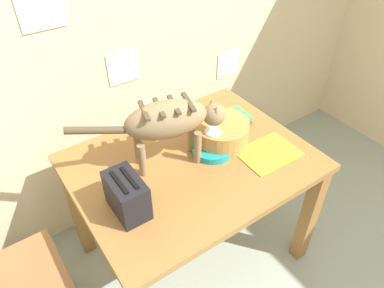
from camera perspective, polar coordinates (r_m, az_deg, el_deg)
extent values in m
cube|color=beige|center=(1.91, -14.59, 18.39)|extent=(4.56, 0.10, 2.50)
cube|color=white|center=(1.75, -22.95, 19.34)|extent=(0.20, 0.01, 0.20)
cube|color=white|center=(1.99, -10.85, 11.81)|extent=(0.18, 0.01, 0.18)
cube|color=white|center=(2.43, 5.70, 12.47)|extent=(0.17, 0.01, 0.17)
cube|color=olive|center=(1.74, 0.00, -2.98)|extent=(1.12, 0.86, 0.03)
cube|color=brown|center=(1.78, 0.00, -4.23)|extent=(1.04, 0.78, 0.07)
cube|color=olive|center=(2.10, 18.03, -10.75)|extent=(0.07, 0.07, 0.71)
cube|color=olive|center=(2.13, -17.73, -9.80)|extent=(0.07, 0.07, 0.71)
cube|color=olive|center=(2.45, 4.78, 0.19)|extent=(0.07, 0.07, 0.71)
ellipsoid|color=olive|center=(1.57, -4.10, 3.88)|extent=(0.40, 0.25, 0.18)
cube|color=#4A3D29|center=(1.52, -7.63, 5.28)|extent=(0.06, 0.15, 0.01)
cube|color=#4A3D29|center=(1.53, -5.23, 5.77)|extent=(0.06, 0.15, 0.01)
cube|color=#4A3D29|center=(1.54, -2.87, 6.24)|extent=(0.06, 0.15, 0.01)
cube|color=#4A3D29|center=(1.56, -0.55, 6.68)|extent=(0.06, 0.15, 0.01)
cylinder|color=olive|center=(1.73, -0.09, 1.20)|extent=(0.04, 0.04, 0.17)
cylinder|color=olive|center=(1.67, 0.90, -0.54)|extent=(0.04, 0.04, 0.17)
cylinder|color=olive|center=(1.69, -8.55, -0.66)|extent=(0.04, 0.04, 0.17)
cylinder|color=olive|center=(1.62, -7.87, -2.53)|extent=(0.04, 0.04, 0.17)
sphere|color=olive|center=(1.65, 3.48, 4.69)|extent=(0.11, 0.11, 0.11)
cone|color=olive|center=(1.65, 3.16, 6.53)|extent=(0.04, 0.04, 0.04)
cone|color=olive|center=(1.60, 3.94, 5.45)|extent=(0.04, 0.04, 0.04)
cylinder|color=#4A3D29|center=(1.53, -14.98, 2.11)|extent=(0.25, 0.10, 0.09)
cylinder|color=teal|center=(1.77, 3.23, -0.74)|extent=(0.20, 0.20, 0.03)
cylinder|color=white|center=(1.73, 3.30, 0.86)|extent=(0.08, 0.08, 0.09)
torus|color=white|center=(1.76, 4.66, 1.57)|extent=(0.06, 0.01, 0.06)
cube|color=gold|center=(1.81, 12.00, -1.41)|extent=(0.29, 0.22, 0.01)
cube|color=#E1433A|center=(1.97, 6.37, 3.44)|extent=(0.17, 0.15, 0.02)
cube|color=red|center=(1.95, 6.44, 3.69)|extent=(0.17, 0.15, 0.01)
cube|color=#45A156|center=(1.96, 6.62, 4.30)|extent=(0.16, 0.14, 0.02)
cylinder|color=#B17F3F|center=(1.81, 4.54, 1.81)|extent=(0.28, 0.28, 0.12)
cylinder|color=#50391C|center=(1.80, 4.55, 1.96)|extent=(0.23, 0.23, 0.10)
cube|color=black|center=(1.48, -10.28, -8.02)|extent=(0.12, 0.20, 0.17)
cube|color=black|center=(1.41, -11.49, -5.95)|extent=(0.02, 0.14, 0.01)
cube|color=black|center=(1.42, -9.90, -5.27)|extent=(0.02, 0.14, 0.01)
cube|color=#926138|center=(1.82, -26.21, -19.68)|extent=(0.43, 0.43, 0.04)
cube|color=#926138|center=(2.12, -20.70, -17.24)|extent=(0.04, 0.04, 0.43)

